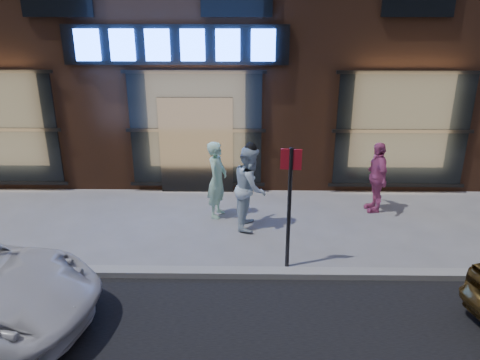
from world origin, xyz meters
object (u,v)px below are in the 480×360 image
(man_cap, at_px, (250,187))
(passerby, at_px, (377,177))
(man_bowtie, at_px, (217,180))
(sign_post, at_px, (290,197))

(man_cap, distance_m, passerby, 2.99)
(man_bowtie, height_order, passerby, man_bowtie)
(passerby, height_order, sign_post, sign_post)
(man_bowtie, distance_m, man_cap, 0.90)
(man_bowtie, relative_size, passerby, 1.06)
(man_bowtie, height_order, sign_post, sign_post)
(passerby, relative_size, sign_post, 0.72)
(passerby, distance_m, sign_post, 3.38)
(man_bowtie, xyz_separation_m, man_cap, (0.73, -0.52, 0.03))
(man_cap, height_order, sign_post, sign_post)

